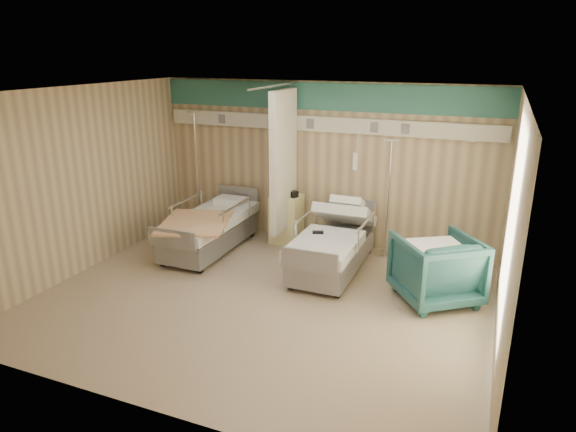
% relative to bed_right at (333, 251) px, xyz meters
% --- Properties ---
extents(ground, '(6.00, 5.00, 0.00)m').
position_rel_bed_right_xyz_m(ground, '(-0.60, -1.30, -0.32)').
color(ground, gray).
rests_on(ground, ground).
extents(room_walls, '(6.04, 5.04, 2.82)m').
position_rel_bed_right_xyz_m(room_walls, '(-0.63, -1.05, 1.55)').
color(room_walls, tan).
rests_on(room_walls, ground).
extents(bed_right, '(1.00, 2.16, 0.63)m').
position_rel_bed_right_xyz_m(bed_right, '(0.00, 0.00, 0.00)').
color(bed_right, silver).
rests_on(bed_right, ground).
extents(bed_left, '(1.00, 2.16, 0.63)m').
position_rel_bed_right_xyz_m(bed_left, '(-2.20, 0.00, 0.00)').
color(bed_left, silver).
rests_on(bed_left, ground).
extents(bedside_cabinet, '(0.50, 0.48, 0.85)m').
position_rel_bed_right_xyz_m(bedside_cabinet, '(-1.15, 0.90, 0.11)').
color(bedside_cabinet, '#EDE594').
rests_on(bedside_cabinet, ground).
extents(visitor_armchair, '(1.41, 1.41, 0.93)m').
position_rel_bed_right_xyz_m(visitor_armchair, '(1.60, -0.43, 0.15)').
color(visitor_armchair, '#205050').
rests_on(visitor_armchair, ground).
extents(waffle_blanket, '(0.88, 0.85, 0.08)m').
position_rel_bed_right_xyz_m(waffle_blanket, '(1.58, -0.47, 0.65)').
color(waffle_blanket, white).
rests_on(waffle_blanket, visitor_armchair).
extents(iv_stand_right, '(0.35, 0.35, 1.95)m').
position_rel_bed_right_xyz_m(iv_stand_right, '(0.62, 0.95, 0.08)').
color(iv_stand_right, silver).
rests_on(iv_stand_right, ground).
extents(iv_stand_left, '(0.40, 0.40, 2.23)m').
position_rel_bed_right_xyz_m(iv_stand_left, '(-2.99, 0.96, 0.14)').
color(iv_stand_left, silver).
rests_on(iv_stand_left, ground).
extents(call_remote, '(0.18, 0.13, 0.04)m').
position_rel_bed_right_xyz_m(call_remote, '(-0.20, -0.15, 0.33)').
color(call_remote, black).
rests_on(call_remote, bed_right).
extents(tan_blanket, '(1.35, 1.52, 0.04)m').
position_rel_bed_right_xyz_m(tan_blanket, '(-2.17, -0.46, 0.34)').
color(tan_blanket, tan).
rests_on(tan_blanket, bed_left).
extents(toiletry_bag, '(0.23, 0.19, 0.11)m').
position_rel_bed_right_xyz_m(toiletry_bag, '(-1.04, 0.89, 0.59)').
color(toiletry_bag, black).
rests_on(toiletry_bag, bedside_cabinet).
extents(white_cup, '(0.12, 0.12, 0.14)m').
position_rel_bed_right_xyz_m(white_cup, '(-1.35, 0.95, 0.61)').
color(white_cup, white).
rests_on(white_cup, bedside_cabinet).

